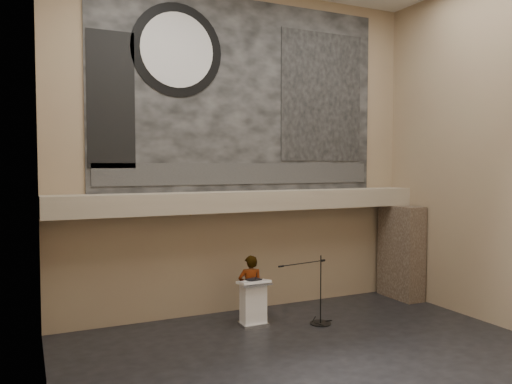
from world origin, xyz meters
TOP-DOWN VIEW (x-y plane):
  - floor at (0.00, 0.00)m, footprint 10.00×10.00m
  - wall_back at (0.00, 4.00)m, footprint 10.00×0.02m
  - wall_front at (0.00, -4.00)m, footprint 10.00×0.02m
  - wall_left at (-5.00, 0.00)m, footprint 0.02×8.00m
  - wall_right at (5.00, 0.00)m, footprint 0.02×8.00m
  - soffit at (0.00, 3.60)m, footprint 10.00×0.80m
  - sprinkler_left at (-1.60, 3.55)m, footprint 0.04×0.04m
  - sprinkler_right at (1.90, 3.55)m, footprint 0.04×0.04m
  - banner at (0.00, 3.97)m, footprint 8.00×0.05m
  - banner_text_strip at (0.00, 3.93)m, footprint 7.76×0.02m
  - banner_clock_rim at (-1.80, 3.93)m, footprint 2.30×0.02m
  - banner_clock_face at (-1.80, 3.91)m, footprint 1.84×0.02m
  - banner_building_print at (2.40, 3.93)m, footprint 2.60×0.02m
  - banner_brick_print at (-3.40, 3.93)m, footprint 1.10×0.02m
  - stone_pier at (4.65, 3.15)m, footprint 0.60×1.40m
  - lectern at (-0.34, 2.63)m, footprint 0.72×0.52m
  - binder at (-0.32, 2.64)m, footprint 0.39×0.34m
  - papers at (-0.47, 2.58)m, footprint 0.24×0.29m
  - speaker_person at (-0.27, 2.94)m, footprint 0.69×0.54m
  - mic_stand at (1.16, 2.05)m, footprint 1.52×0.52m

SIDE VIEW (x-z plane):
  - floor at x=0.00m, z-range 0.00..0.00m
  - mic_stand at x=1.16m, z-range -0.58..1.10m
  - lectern at x=-0.34m, z-range -0.01..1.12m
  - speaker_person at x=-0.27m, z-range 0.00..1.66m
  - papers at x=-0.47m, z-range 1.10..1.10m
  - binder at x=-0.32m, z-range 1.10..1.14m
  - stone_pier at x=4.65m, z-range 0.00..2.70m
  - sprinkler_left at x=-1.60m, z-range 2.64..2.70m
  - sprinkler_right at x=1.90m, z-range 2.64..2.70m
  - soffit at x=0.00m, z-range 2.70..3.20m
  - banner_text_strip at x=0.00m, z-range 3.38..3.93m
  - wall_back at x=0.00m, z-range 0.00..8.50m
  - wall_front at x=0.00m, z-range 0.00..8.50m
  - wall_left at x=-5.00m, z-range 0.00..8.50m
  - wall_right at x=5.00m, z-range 0.00..8.50m
  - banner_brick_print at x=-3.40m, z-range 3.80..7.00m
  - banner at x=0.00m, z-range 3.20..8.20m
  - banner_building_print at x=2.40m, z-range 4.00..7.60m
  - banner_clock_rim at x=-1.80m, z-range 5.55..7.85m
  - banner_clock_face at x=-1.80m, z-range 5.78..7.62m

